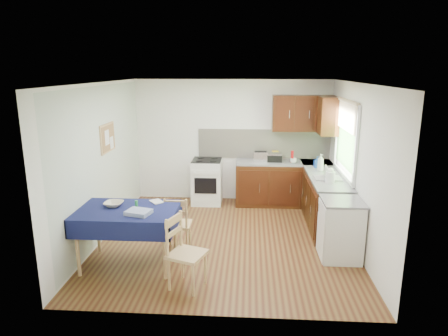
# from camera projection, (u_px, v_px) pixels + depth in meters

# --- Properties ---
(floor) EXTENTS (4.20, 4.20, 0.00)m
(floor) POSITION_uv_depth(u_px,v_px,m) (226.00, 239.00, 6.52)
(floor) COLOR #4D2514
(floor) RESTS_ON ground
(ceiling) EXTENTS (4.00, 4.20, 0.02)m
(ceiling) POSITION_uv_depth(u_px,v_px,m) (226.00, 83.00, 5.92)
(ceiling) COLOR white
(ceiling) RESTS_ON wall_back
(wall_back) EXTENTS (4.00, 0.02, 2.50)m
(wall_back) POSITION_uv_depth(u_px,v_px,m) (232.00, 141.00, 8.25)
(wall_back) COLOR white
(wall_back) RESTS_ON ground
(wall_front) EXTENTS (4.00, 0.02, 2.50)m
(wall_front) POSITION_uv_depth(u_px,v_px,m) (214.00, 211.00, 4.19)
(wall_front) COLOR white
(wall_front) RESTS_ON ground
(wall_left) EXTENTS (0.02, 4.20, 2.50)m
(wall_left) POSITION_uv_depth(u_px,v_px,m) (101.00, 163.00, 6.35)
(wall_left) COLOR silver
(wall_left) RESTS_ON ground
(wall_right) EXTENTS (0.02, 4.20, 2.50)m
(wall_right) POSITION_uv_depth(u_px,v_px,m) (357.00, 167.00, 6.09)
(wall_right) COLOR white
(wall_right) RESTS_ON ground
(base_cabinets) EXTENTS (1.90, 2.30, 0.86)m
(base_cabinets) POSITION_uv_depth(u_px,v_px,m) (302.00, 192.00, 7.55)
(base_cabinets) COLOR #341509
(base_cabinets) RESTS_ON ground
(worktop_back) EXTENTS (1.90, 0.60, 0.04)m
(worktop_back) POSITION_uv_depth(u_px,v_px,m) (284.00, 162.00, 7.98)
(worktop_back) COLOR slate
(worktop_back) RESTS_ON base_cabinets
(worktop_right) EXTENTS (0.60, 1.70, 0.04)m
(worktop_right) POSITION_uv_depth(u_px,v_px,m) (327.00, 178.00, 6.83)
(worktop_right) COLOR slate
(worktop_right) RESTS_ON base_cabinets
(worktop_corner) EXTENTS (0.60, 0.60, 0.04)m
(worktop_corner) POSITION_uv_depth(u_px,v_px,m) (317.00, 163.00, 7.94)
(worktop_corner) COLOR slate
(worktop_corner) RESTS_ON base_cabinets
(splashback) EXTENTS (2.70, 0.02, 0.60)m
(splashback) POSITION_uv_depth(u_px,v_px,m) (264.00, 144.00, 8.21)
(splashback) COLOR beige
(splashback) RESTS_ON wall_back
(upper_cabinets) EXTENTS (1.20, 0.85, 0.70)m
(upper_cabinets) POSITION_uv_depth(u_px,v_px,m) (310.00, 114.00, 7.72)
(upper_cabinets) COLOR #341509
(upper_cabinets) RESTS_ON wall_back
(stove) EXTENTS (0.60, 0.61, 0.92)m
(stove) POSITION_uv_depth(u_px,v_px,m) (207.00, 181.00, 8.18)
(stove) COLOR white
(stove) RESTS_ON ground
(window) EXTENTS (0.04, 1.48, 1.26)m
(window) POSITION_uv_depth(u_px,v_px,m) (346.00, 133.00, 6.67)
(window) COLOR #2E5A25
(window) RESTS_ON wall_right
(fridge) EXTENTS (0.58, 0.60, 0.89)m
(fridge) POSITION_uv_depth(u_px,v_px,m) (341.00, 230.00, 5.78)
(fridge) COLOR white
(fridge) RESTS_ON ground
(corkboard) EXTENTS (0.04, 0.62, 0.47)m
(corkboard) POSITION_uv_depth(u_px,v_px,m) (108.00, 138.00, 6.55)
(corkboard) COLOR tan
(corkboard) RESTS_ON wall_left
(dining_table) EXTENTS (1.37, 0.93, 0.83)m
(dining_table) POSITION_uv_depth(u_px,v_px,m) (128.00, 216.00, 5.50)
(dining_table) COLOR #101241
(dining_table) RESTS_ON ground
(chair_far) EXTENTS (0.39, 0.39, 0.87)m
(chair_far) POSITION_uv_depth(u_px,v_px,m) (177.00, 223.00, 5.99)
(chair_far) COLOR tan
(chair_far) RESTS_ON ground
(chair_near) EXTENTS (0.53, 0.53, 0.94)m
(chair_near) POSITION_uv_depth(u_px,v_px,m) (184.00, 250.00, 5.00)
(chair_near) COLOR tan
(chair_near) RESTS_ON ground
(toaster) EXTENTS (0.28, 0.17, 0.21)m
(toaster) POSITION_uv_depth(u_px,v_px,m) (261.00, 156.00, 7.98)
(toaster) COLOR silver
(toaster) RESTS_ON worktop_back
(sandwich_press) EXTENTS (0.29, 0.25, 0.17)m
(sandwich_press) POSITION_uv_depth(u_px,v_px,m) (274.00, 157.00, 7.97)
(sandwich_press) COLOR black
(sandwich_press) RESTS_ON worktop_back
(sauce_bottle) EXTENTS (0.05, 0.05, 0.24)m
(sauce_bottle) POSITION_uv_depth(u_px,v_px,m) (292.00, 157.00, 7.84)
(sauce_bottle) COLOR red
(sauce_bottle) RESTS_ON worktop_back
(yellow_packet) EXTENTS (0.15, 0.12, 0.18)m
(yellow_packet) POSITION_uv_depth(u_px,v_px,m) (275.00, 155.00, 8.13)
(yellow_packet) COLOR gold
(yellow_packet) RESTS_ON worktop_back
(dish_rack) EXTENTS (0.44, 0.34, 0.21)m
(dish_rack) POSITION_uv_depth(u_px,v_px,m) (328.00, 177.00, 6.73)
(dish_rack) COLOR #929297
(dish_rack) RESTS_ON worktop_right
(kettle) EXTENTS (0.15, 0.15, 0.25)m
(kettle) POSITION_uv_depth(u_px,v_px,m) (330.00, 176.00, 6.47)
(kettle) COLOR white
(kettle) RESTS_ON worktop_right
(cup) EXTENTS (0.13, 0.13, 0.10)m
(cup) POSITION_uv_depth(u_px,v_px,m) (293.00, 161.00, 7.83)
(cup) COLOR white
(cup) RESTS_ON worktop_back
(soap_bottle_a) EXTENTS (0.16, 0.16, 0.31)m
(soap_bottle_a) POSITION_uv_depth(u_px,v_px,m) (321.00, 163.00, 7.20)
(soap_bottle_a) COLOR white
(soap_bottle_a) RESTS_ON worktop_right
(soap_bottle_b) EXTENTS (0.12, 0.11, 0.21)m
(soap_bottle_b) POSITION_uv_depth(u_px,v_px,m) (317.00, 162.00, 7.45)
(soap_bottle_b) COLOR #1B439F
(soap_bottle_b) RESTS_ON worktop_right
(soap_bottle_c) EXTENTS (0.15, 0.15, 0.16)m
(soap_bottle_c) POSITION_uv_depth(u_px,v_px,m) (329.00, 176.00, 6.61)
(soap_bottle_c) COLOR #24842E
(soap_bottle_c) RESTS_ON worktop_right
(plate_bowl) EXTENTS (0.28, 0.28, 0.06)m
(plate_bowl) POSITION_uv_depth(u_px,v_px,m) (114.00, 204.00, 5.59)
(plate_bowl) COLOR beige
(plate_bowl) RESTS_ON dining_table
(book) EXTENTS (0.24, 0.25, 0.02)m
(book) POSITION_uv_depth(u_px,v_px,m) (152.00, 203.00, 5.73)
(book) COLOR white
(book) RESTS_ON dining_table
(spice_jar) EXTENTS (0.04, 0.04, 0.08)m
(spice_jar) POSITION_uv_depth(u_px,v_px,m) (136.00, 204.00, 5.58)
(spice_jar) COLOR green
(spice_jar) RESTS_ON dining_table
(tea_towel) EXTENTS (0.36, 0.32, 0.06)m
(tea_towel) POSITION_uv_depth(u_px,v_px,m) (139.00, 212.00, 5.28)
(tea_towel) COLOR #274191
(tea_towel) RESTS_ON dining_table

